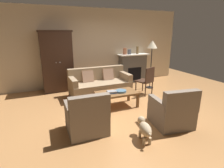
% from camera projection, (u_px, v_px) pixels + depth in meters
% --- Properties ---
extents(ground_plane, '(9.60, 9.60, 0.00)m').
position_uv_depth(ground_plane, '(123.00, 108.00, 4.82)').
color(ground_plane, '#B27A47').
extents(back_wall, '(7.20, 0.10, 2.80)m').
position_uv_depth(back_wall, '(94.00, 48.00, 6.68)').
color(back_wall, beige).
rests_on(back_wall, ground).
extents(fireplace, '(1.26, 0.48, 1.12)m').
position_uv_depth(fireplace, '(133.00, 68.00, 7.27)').
color(fireplace, '#4C4947').
rests_on(fireplace, ground).
extents(armoire, '(1.06, 0.57, 2.03)m').
position_uv_depth(armoire, '(57.00, 61.00, 5.97)').
color(armoire, '#382319').
rests_on(armoire, ground).
extents(couch, '(1.94, 0.89, 0.86)m').
position_uv_depth(couch, '(100.00, 85.00, 5.76)').
color(couch, '#937A5B').
rests_on(couch, ground).
extents(coffee_table, '(1.10, 0.60, 0.42)m').
position_uv_depth(coffee_table, '(117.00, 94.00, 4.80)').
color(coffee_table, brown).
rests_on(coffee_table, ground).
extents(fruit_bowl, '(0.29, 0.29, 0.05)m').
position_uv_depth(fruit_bowl, '(121.00, 91.00, 4.79)').
color(fruit_bowl, slate).
rests_on(fruit_bowl, coffee_table).
extents(book_stack, '(0.25, 0.19, 0.06)m').
position_uv_depth(book_stack, '(112.00, 92.00, 4.68)').
color(book_stack, '#38569E').
rests_on(book_stack, coffee_table).
extents(mantel_vase_terracotta, '(0.14, 0.14, 0.25)m').
position_uv_depth(mantel_vase_terracotta, '(125.00, 51.00, 6.92)').
color(mantel_vase_terracotta, '#A86042').
rests_on(mantel_vase_terracotta, fireplace).
extents(mantel_vase_slate, '(0.14, 0.14, 0.20)m').
position_uv_depth(mantel_vase_slate, '(129.00, 52.00, 7.00)').
color(mantel_vase_slate, '#565B66').
rests_on(mantel_vase_slate, fireplace).
extents(mantel_vase_bronze, '(0.10, 0.10, 0.29)m').
position_uv_depth(mantel_vase_bronze, '(137.00, 50.00, 7.12)').
color(mantel_vase_bronze, olive).
rests_on(mantel_vase_bronze, fireplace).
extents(armchair_near_left, '(0.79, 0.78, 0.88)m').
position_uv_depth(armchair_near_left, '(87.00, 118.00, 3.57)').
color(armchair_near_left, '#756656').
rests_on(armchair_near_left, ground).
extents(armchair_near_right, '(0.87, 0.87, 0.88)m').
position_uv_depth(armchair_near_right, '(172.00, 112.00, 3.83)').
color(armchair_near_right, '#756656').
rests_on(armchair_near_right, ground).
extents(side_chair_wooden, '(0.57, 0.57, 0.90)m').
position_uv_depth(side_chair_wooden, '(147.00, 79.00, 5.72)').
color(side_chair_wooden, '#382319').
rests_on(side_chair_wooden, ground).
extents(floor_lamp, '(0.36, 0.36, 1.69)m').
position_uv_depth(floor_lamp, '(152.00, 47.00, 6.14)').
color(floor_lamp, black).
rests_on(floor_lamp, ground).
extents(dog, '(0.29, 0.56, 0.39)m').
position_uv_depth(dog, '(145.00, 128.00, 3.33)').
color(dog, tan).
rests_on(dog, ground).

